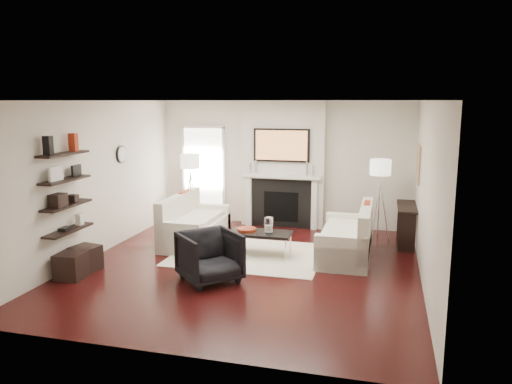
% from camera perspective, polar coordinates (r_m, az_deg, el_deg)
% --- Properties ---
extents(room_envelope, '(6.00, 6.00, 6.00)m').
position_cam_1_polar(room_envelope, '(7.99, -1.09, 0.66)').
color(room_envelope, '#320B0B').
rests_on(room_envelope, ground).
extents(chimney_breast, '(1.80, 0.25, 2.70)m').
position_cam_1_polar(chimney_breast, '(10.76, 3.09, 3.15)').
color(chimney_breast, silver).
rests_on(chimney_breast, floor).
extents(fireplace_surround, '(1.30, 0.02, 1.04)m').
position_cam_1_polar(fireplace_surround, '(10.76, 2.90, -1.32)').
color(fireplace_surround, black).
rests_on(fireplace_surround, floor).
extents(firebox, '(0.75, 0.02, 0.65)m').
position_cam_1_polar(firebox, '(10.77, 2.89, -1.69)').
color(firebox, black).
rests_on(firebox, floor).
extents(mantel_pilaster_l, '(0.12, 0.08, 1.10)m').
position_cam_1_polar(mantel_pilaster_l, '(10.90, -0.84, -1.01)').
color(mantel_pilaster_l, white).
rests_on(mantel_pilaster_l, floor).
extents(mantel_pilaster_r, '(0.12, 0.08, 1.10)m').
position_cam_1_polar(mantel_pilaster_r, '(10.61, 6.68, -1.39)').
color(mantel_pilaster_r, white).
rests_on(mantel_pilaster_r, floor).
extents(mantel_shelf, '(1.70, 0.18, 0.07)m').
position_cam_1_polar(mantel_shelf, '(10.61, 2.87, 1.80)').
color(mantel_shelf, white).
rests_on(mantel_shelf, chimney_breast).
extents(tv_body, '(1.20, 0.06, 0.70)m').
position_cam_1_polar(tv_body, '(10.56, 2.93, 5.36)').
color(tv_body, black).
rests_on(tv_body, chimney_breast).
extents(tv_screen, '(1.10, 0.00, 0.62)m').
position_cam_1_polar(tv_screen, '(10.53, 2.90, 5.35)').
color(tv_screen, '#BF723F').
rests_on(tv_screen, tv_body).
extents(candlestick_l_tall, '(0.04, 0.04, 0.30)m').
position_cam_1_polar(candlestick_l_tall, '(10.72, 0.01, 2.90)').
color(candlestick_l_tall, silver).
rests_on(candlestick_l_tall, mantel_shelf).
extents(candlestick_l_short, '(0.04, 0.04, 0.24)m').
position_cam_1_polar(candlestick_l_short, '(10.76, -0.66, 2.76)').
color(candlestick_l_short, silver).
rests_on(candlestick_l_short, mantel_shelf).
extents(candlestick_r_tall, '(0.04, 0.04, 0.30)m').
position_cam_1_polar(candlestick_r_tall, '(10.50, 5.83, 2.68)').
color(candlestick_r_tall, silver).
rests_on(candlestick_r_tall, mantel_shelf).
extents(candlestick_r_short, '(0.04, 0.04, 0.24)m').
position_cam_1_polar(candlestick_r_short, '(10.48, 6.53, 2.49)').
color(candlestick_r_short, silver).
rests_on(candlestick_r_short, mantel_shelf).
extents(hallway_panel, '(0.90, 0.02, 2.10)m').
position_cam_1_polar(hallway_panel, '(11.41, -5.96, 2.00)').
color(hallway_panel, white).
rests_on(hallway_panel, floor).
extents(door_trim_l, '(0.06, 0.06, 2.16)m').
position_cam_1_polar(door_trim_l, '(11.57, -8.22, 2.07)').
color(door_trim_l, white).
rests_on(door_trim_l, floor).
extents(door_trim_r, '(0.06, 0.06, 2.16)m').
position_cam_1_polar(door_trim_r, '(11.23, -3.70, 1.90)').
color(door_trim_r, white).
rests_on(door_trim_r, floor).
extents(door_trim_top, '(1.02, 0.06, 0.06)m').
position_cam_1_polar(door_trim_top, '(11.29, -6.10, 7.42)').
color(door_trim_top, white).
rests_on(door_trim_top, wall_back).
extents(rug, '(2.60, 2.00, 0.01)m').
position_cam_1_polar(rug, '(8.94, -0.96, -7.16)').
color(rug, beige).
rests_on(rug, floor).
extents(loveseat_left_base, '(0.85, 1.80, 0.42)m').
position_cam_1_polar(loveseat_left_base, '(9.69, -6.93, -4.59)').
color(loveseat_left_base, silver).
rests_on(loveseat_left_base, floor).
extents(loveseat_left_back, '(0.18, 1.80, 0.80)m').
position_cam_1_polar(loveseat_left_back, '(9.74, -8.81, -2.64)').
color(loveseat_left_back, silver).
rests_on(loveseat_left_back, floor).
extents(loveseat_left_arm_n, '(0.85, 0.18, 0.60)m').
position_cam_1_polar(loveseat_left_arm_n, '(8.94, -8.86, -5.31)').
color(loveseat_left_arm_n, silver).
rests_on(loveseat_left_arm_n, floor).
extents(loveseat_left_arm_s, '(0.85, 0.18, 0.60)m').
position_cam_1_polar(loveseat_left_arm_s, '(10.40, -5.30, -3.01)').
color(loveseat_left_arm_s, silver).
rests_on(loveseat_left_arm_s, floor).
extents(loveseat_left_cushion, '(0.63, 1.44, 0.10)m').
position_cam_1_polar(loveseat_left_cushion, '(9.61, -6.69, -3.11)').
color(loveseat_left_cushion, silver).
rests_on(loveseat_left_cushion, loveseat_left_base).
extents(pillow_left_orange, '(0.10, 0.42, 0.42)m').
position_cam_1_polar(pillow_left_orange, '(9.97, -8.16, -1.13)').
color(pillow_left_orange, '#A12C13').
rests_on(pillow_left_orange, loveseat_left_cushion).
extents(pillow_left_charcoal, '(0.10, 0.40, 0.40)m').
position_cam_1_polar(pillow_left_charcoal, '(9.43, -9.56, -1.89)').
color(pillow_left_charcoal, black).
rests_on(pillow_left_charcoal, loveseat_left_cushion).
extents(loveseat_right_base, '(0.85, 1.80, 0.42)m').
position_cam_1_polar(loveseat_right_base, '(8.88, 10.14, -6.06)').
color(loveseat_right_base, silver).
rests_on(loveseat_right_base, floor).
extents(loveseat_right_back, '(0.18, 1.80, 0.80)m').
position_cam_1_polar(loveseat_right_back, '(8.78, 12.39, -4.19)').
color(loveseat_right_back, silver).
rests_on(loveseat_right_back, floor).
extents(loveseat_right_arm_n, '(0.85, 0.18, 0.60)m').
position_cam_1_polar(loveseat_right_arm_n, '(8.09, 9.69, -7.03)').
color(loveseat_right_arm_n, silver).
rests_on(loveseat_right_arm_n, floor).
extents(loveseat_right_arm_s, '(0.85, 0.18, 0.60)m').
position_cam_1_polar(loveseat_right_arm_s, '(9.64, 10.56, -4.21)').
color(loveseat_right_arm_s, silver).
rests_on(loveseat_right_arm_s, floor).
extents(loveseat_right_cushion, '(0.63, 1.44, 0.10)m').
position_cam_1_polar(loveseat_right_cushion, '(8.82, 9.87, -4.42)').
color(loveseat_right_cushion, silver).
rests_on(loveseat_right_cushion, loveseat_right_base).
extents(pillow_right_orange, '(0.10, 0.42, 0.42)m').
position_cam_1_polar(pillow_right_orange, '(9.03, 12.53, -2.47)').
color(pillow_right_orange, '#A12C13').
rests_on(pillow_right_orange, loveseat_right_cushion).
extents(pillow_right_charcoal, '(0.10, 0.40, 0.40)m').
position_cam_1_polar(pillow_right_charcoal, '(8.45, 12.35, -3.41)').
color(pillow_right_charcoal, black).
rests_on(pillow_right_charcoal, loveseat_right_cushion).
extents(coffee_table, '(1.10, 0.55, 0.04)m').
position_cam_1_polar(coffee_table, '(8.82, 0.51, -4.72)').
color(coffee_table, black).
rests_on(coffee_table, floor).
extents(coffee_leg_nw, '(0.02, 0.02, 0.38)m').
position_cam_1_polar(coffee_leg_nw, '(8.81, -3.02, -6.18)').
color(coffee_leg_nw, silver).
rests_on(coffee_leg_nw, floor).
extents(coffee_leg_ne, '(0.02, 0.02, 0.38)m').
position_cam_1_polar(coffee_leg_ne, '(8.57, 3.41, -6.66)').
color(coffee_leg_ne, silver).
rests_on(coffee_leg_ne, floor).
extents(coffee_leg_sw, '(0.02, 0.02, 0.38)m').
position_cam_1_polar(coffee_leg_sw, '(9.21, -2.18, -5.43)').
color(coffee_leg_sw, silver).
rests_on(coffee_leg_sw, floor).
extents(coffee_leg_se, '(0.02, 0.02, 0.38)m').
position_cam_1_polar(coffee_leg_se, '(8.98, 3.97, -5.86)').
color(coffee_leg_se, silver).
rests_on(coffee_leg_se, floor).
extents(hurricane_glass, '(0.15, 0.15, 0.27)m').
position_cam_1_polar(hurricane_glass, '(8.75, 1.47, -3.78)').
color(hurricane_glass, white).
rests_on(hurricane_glass, coffee_table).
extents(hurricane_candle, '(0.09, 0.09, 0.13)m').
position_cam_1_polar(hurricane_candle, '(8.77, 1.47, -4.19)').
color(hurricane_candle, white).
rests_on(hurricane_candle, coffee_table).
extents(copper_bowl, '(0.34, 0.34, 0.06)m').
position_cam_1_polar(copper_bowl, '(8.88, -1.06, -4.34)').
color(copper_bowl, '#AF391D').
rests_on(copper_bowl, coffee_table).
extents(armchair, '(1.11, 1.11, 0.84)m').
position_cam_1_polar(armchair, '(7.61, -5.30, -7.10)').
color(armchair, black).
rests_on(armchair, floor).
extents(lamp_left_post, '(0.02, 0.02, 1.20)m').
position_cam_1_polar(lamp_left_post, '(10.74, -7.44, -0.99)').
color(lamp_left_post, silver).
rests_on(lamp_left_post, floor).
extents(lamp_left_shade, '(0.40, 0.40, 0.30)m').
position_cam_1_polar(lamp_left_shade, '(10.61, -7.55, 3.52)').
color(lamp_left_shade, white).
rests_on(lamp_left_shade, lamp_left_post).
extents(lamp_left_leg_a, '(0.25, 0.02, 1.23)m').
position_cam_1_polar(lamp_left_leg_a, '(10.70, -6.89, -1.02)').
color(lamp_left_leg_a, silver).
rests_on(lamp_left_leg_a, floor).
extents(lamp_left_leg_b, '(0.14, 0.22, 1.23)m').
position_cam_1_polar(lamp_left_leg_b, '(10.85, -7.52, -0.88)').
color(lamp_left_leg_b, silver).
rests_on(lamp_left_leg_b, floor).
extents(lamp_left_leg_c, '(0.14, 0.22, 1.23)m').
position_cam_1_polar(lamp_left_leg_c, '(10.68, -7.91, -1.07)').
color(lamp_left_leg_c, silver).
rests_on(lamp_left_leg_c, floor).
extents(lamp_right_post, '(0.02, 0.02, 1.20)m').
position_cam_1_polar(lamp_right_post, '(9.98, 13.83, -2.07)').
color(lamp_right_post, silver).
rests_on(lamp_right_post, floor).
extents(lamp_right_shade, '(0.40, 0.40, 0.30)m').
position_cam_1_polar(lamp_right_shade, '(9.84, 14.04, 2.77)').
color(lamp_right_shade, white).
rests_on(lamp_right_shade, lamp_right_post).
extents(lamp_right_leg_a, '(0.25, 0.02, 1.23)m').
position_cam_1_polar(lamp_right_leg_a, '(9.98, 14.46, -2.10)').
color(lamp_right_leg_a, silver).
rests_on(lamp_right_leg_a, floor).
extents(lamp_right_leg_b, '(0.14, 0.22, 1.23)m').
position_cam_1_polar(lamp_right_leg_b, '(10.07, 13.53, -1.94)').
color(lamp_right_leg_b, silver).
rests_on(lamp_right_leg_b, floor).
extents(lamp_right_leg_c, '(0.14, 0.22, 1.23)m').
position_cam_1_polar(lamp_right_leg_c, '(9.89, 13.50, -2.17)').
color(lamp_right_leg_c, silver).
rests_on(lamp_right_leg_c, floor).
extents(console_top, '(0.35, 1.20, 0.04)m').
position_cam_1_polar(console_top, '(9.86, 16.87, -1.60)').
color(console_top, black).
rests_on(console_top, floor).
extents(console_leg_n, '(0.30, 0.04, 0.71)m').
position_cam_1_polar(console_leg_n, '(9.41, 16.86, -4.51)').
color(console_leg_n, black).
rests_on(console_leg_n, floor).
extents(console_leg_s, '(0.30, 0.04, 0.71)m').
position_cam_1_polar(console_leg_s, '(10.48, 16.66, -3.00)').
color(console_leg_s, black).
rests_on(console_leg_s, floor).
extents(wall_art, '(0.03, 0.70, 0.70)m').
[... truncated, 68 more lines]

